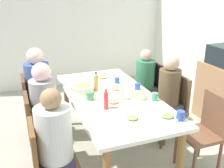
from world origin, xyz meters
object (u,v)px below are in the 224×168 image
object	(u,v)px
chair_0	(173,105)
plate_4	(114,103)
person_0	(168,91)
bottle_2	(96,82)
plate_2	(167,117)
chair_4	(34,104)
plate_1	(132,119)
bowl_0	(138,95)
bottle_0	(106,100)
bowl_1	(82,88)
cup_0	(117,80)
chair_2	(149,88)
chair_5	(206,128)
chair_1	(47,163)
bottle_1	(122,91)
cup_4	(155,97)
cup_1	(83,85)
plate_0	(118,89)
dining_table	(112,102)
person_2	(144,79)
side_cabinet	(220,93)
cup_2	(90,96)
cup_3	(181,116)
person_1	(56,140)
person_3	(46,108)
person_4	(39,86)
plate_3	(103,78)
cup_5	(138,86)

from	to	relation	value
chair_0	plate_4	xyz separation A→B (m)	(0.22, -0.93, 0.27)
person_0	bottle_2	bearing A→B (deg)	-104.89
plate_2	person_0	bearing A→B (deg)	147.19
chair_4	plate_1	distance (m)	1.57
bowl_0	bottle_0	distance (m)	0.47
bowl_1	cup_0	world-z (taller)	bowl_1
chair_2	bottle_0	xyz separation A→B (m)	(0.97, -1.05, 0.36)
chair_5	bottle_0	size ratio (longest dim) A/B	3.98
cup_0	bottle_0	distance (m)	0.82
person_0	chair_5	world-z (taller)	person_0
chair_1	bottle_1	distance (m)	1.13
cup_4	cup_1	bearing A→B (deg)	-134.76
chair_1	bottle_0	size ratio (longest dim) A/B	3.98
chair_2	plate_0	world-z (taller)	chair_2
dining_table	person_2	world-z (taller)	person_2
chair_4	side_cabinet	xyz separation A→B (m)	(0.45, 2.71, -0.06)
cup_2	bottle_0	distance (m)	0.32
bowl_0	cup_3	xyz separation A→B (m)	(0.63, 0.15, 0.01)
chair_0	plate_4	size ratio (longest dim) A/B	4.10
person_1	person_2	world-z (taller)	person_1
person_3	chair_5	size ratio (longest dim) A/B	1.39
person_0	person_4	distance (m)	1.68
person_3	cup_1	bearing A→B (deg)	125.06
chair_1	chair_2	distance (m)	2.17
bowl_1	cup_3	size ratio (longest dim) A/B	2.35
chair_5	plate_3	distance (m)	1.52
cup_0	cup_2	bearing A→B (deg)	-50.39
chair_1	bottle_2	xyz separation A→B (m)	(-0.90, 0.74, 0.37)
cup_3	plate_2	bearing A→B (deg)	-128.53
plate_3	cup_5	bearing A→B (deg)	25.69
cup_0	bottle_1	world-z (taller)	bottle_1
plate_4	person_2	bearing A→B (deg)	136.41
chair_1	bowl_1	size ratio (longest dim) A/B	3.28
chair_2	person_3	xyz separation A→B (m)	(0.66, -1.64, 0.23)
chair_1	plate_4	world-z (taller)	chair_1
person_2	chair_5	world-z (taller)	person_2
person_0	cup_5	bearing A→B (deg)	-101.30
person_0	chair_2	world-z (taller)	person_0
side_cabinet	bowl_1	bearing A→B (deg)	-90.68
person_2	cup_1	bearing A→B (deg)	-73.98
chair_1	person_3	xyz separation A→B (m)	(-0.66, 0.09, 0.23)
plate_0	side_cabinet	size ratio (longest dim) A/B	0.29
person_1	bowl_0	size ratio (longest dim) A/B	6.15
chair_1	bowl_0	world-z (taller)	chair_1
bottle_0	person_2	bearing A→B (deg)	135.46
person_0	person_2	distance (m)	0.66
cup_4	dining_table	bearing A→B (deg)	-125.40
dining_table	plate_2	world-z (taller)	plate_2
person_1	bowl_1	world-z (taller)	person_1
chair_4	bowl_1	bearing A→B (deg)	52.54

